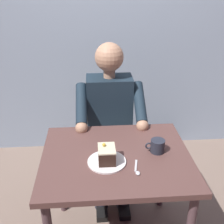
{
  "coord_description": "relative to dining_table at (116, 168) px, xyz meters",
  "views": [
    {
      "loc": [
        0.13,
        1.43,
        1.75
      ],
      "look_at": [
        0.02,
        -0.1,
        0.99
      ],
      "focal_mm": 44.85,
      "sensor_mm": 36.0,
      "label": 1
    }
  ],
  "objects": [
    {
      "name": "dining_table",
      "position": [
        0.0,
        0.0,
        0.0
      ],
      "size": [
        0.92,
        0.76,
        0.74
      ],
      "color": "brown",
      "rests_on": "ground"
    },
    {
      "name": "dessert_spoon",
      "position": [
        -0.1,
        0.16,
        0.1
      ],
      "size": [
        0.03,
        0.14,
        0.01
      ],
      "color": "silver",
      "rests_on": "dining_table"
    },
    {
      "name": "coffee_cup",
      "position": [
        -0.26,
        -0.02,
        0.14
      ],
      "size": [
        0.12,
        0.09,
        0.08
      ],
      "color": "#262935",
      "rests_on": "dining_table"
    },
    {
      "name": "seated_person",
      "position": [
        0.0,
        -0.55,
        0.04
      ],
      "size": [
        0.53,
        0.58,
        1.3
      ],
      "color": "#1A2936",
      "rests_on": "ground"
    },
    {
      "name": "dessert_plate",
      "position": [
        0.06,
        0.07,
        0.1
      ],
      "size": [
        0.23,
        0.23,
        0.01
      ],
      "primitive_type": "cylinder",
      "color": "white",
      "rests_on": "dining_table"
    },
    {
      "name": "cafe_rear_panel",
      "position": [
        0.0,
        -1.35,
        0.86
      ],
      "size": [
        6.4,
        0.12,
        3.0
      ],
      "primitive_type": "cube",
      "color": "#96A9C1",
      "rests_on": "ground"
    },
    {
      "name": "cake_slice",
      "position": [
        0.06,
        0.07,
        0.16
      ],
      "size": [
        0.1,
        0.13,
        0.11
      ],
      "color": "#332018",
      "rests_on": "dessert_plate"
    },
    {
      "name": "chair",
      "position": [
        0.0,
        -0.72,
        -0.13
      ],
      "size": [
        0.42,
        0.42,
        0.92
      ],
      "color": "#4E4530",
      "rests_on": "ground"
    }
  ]
}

